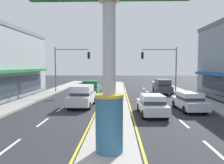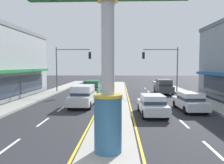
{
  "view_description": "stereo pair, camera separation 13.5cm",
  "coord_description": "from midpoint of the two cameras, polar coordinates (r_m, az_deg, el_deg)",
  "views": [
    {
      "loc": [
        0.36,
        -4.68,
        3.65
      ],
      "look_at": [
        -0.05,
        9.74,
        2.6
      ],
      "focal_mm": 35.12,
      "sensor_mm": 36.0,
      "label": 1
    },
    {
      "loc": [
        0.5,
        -4.68,
        3.65
      ],
      "look_at": [
        -0.05,
        9.74,
        2.6
      ],
      "focal_mm": 35.12,
      "sensor_mm": 36.0,
      "label": 2
    }
  ],
  "objects": [
    {
      "name": "district_sign",
      "position": [
        8.78,
        -1.18,
        7.58
      ],
      "size": [
        6.84,
        1.18,
        7.68
      ],
      "color": "#33668C",
      "rests_on": "median_strip"
    },
    {
      "name": "suv_near_right_lane",
      "position": [
        26.62,
        -5.53,
        -1.6
      ],
      "size": [
        2.05,
        4.64,
        1.9
      ],
      "color": "#14562D",
      "rests_on": "ground"
    },
    {
      "name": "lane_markings",
      "position": [
        21.64,
        0.49,
        -5.53
      ],
      "size": [
        9.23,
        52.0,
        0.01
      ],
      "color": "silver",
      "rests_on": "ground"
    },
    {
      "name": "sedan_mid_left_lane",
      "position": [
        16.74,
        10.14,
        -5.75
      ],
      "size": [
        1.95,
        4.36,
        1.53
      ],
      "color": "silver",
      "rests_on": "ground"
    },
    {
      "name": "traffic_light_left_side",
      "position": [
        30.46,
        -11.51,
        5.21
      ],
      "size": [
        4.86,
        0.46,
        6.2
      ],
      "color": "slate",
      "rests_on": "ground"
    },
    {
      "name": "sedan_far_right_lane",
      "position": [
        19.09,
        19.27,
        -4.69
      ],
      "size": [
        1.99,
        4.38,
        1.53
      ],
      "color": "silver",
      "rests_on": "ground"
    },
    {
      "name": "suv_far_left_oncoming",
      "position": [
        29.65,
        12.85,
        -1.09
      ],
      "size": [
        1.98,
        4.61,
        1.9
      ],
      "color": "#4C5156",
      "rests_on": "ground"
    },
    {
      "name": "suv_near_left_lane",
      "position": [
        20.04,
        -7.92,
        -3.52
      ],
      "size": [
        2.07,
        4.66,
        1.9
      ],
      "color": "silver",
      "rests_on": "ground"
    },
    {
      "name": "traffic_light_right_side",
      "position": [
        30.68,
        13.07,
        5.18
      ],
      "size": [
        4.86,
        0.46,
        6.2
      ],
      "color": "slate",
      "rests_on": "ground"
    },
    {
      "name": "sidewalk_left",
      "position": [
        22.99,
        -22.56,
        -5.06
      ],
      "size": [
        2.22,
        60.0,
        0.18
      ],
      "primitive_type": "cube",
      "color": "#9E9B93",
      "rests_on": "ground"
    },
    {
      "name": "sidewalk_right",
      "position": [
        22.65,
        23.83,
        -5.24
      ],
      "size": [
        2.22,
        60.0,
        0.18
      ],
      "primitive_type": "cube",
      "color": "#9E9B93",
      "rests_on": "ground"
    },
    {
      "name": "median_strip",
      "position": [
        22.97,
        0.56,
        -4.8
      ],
      "size": [
        2.49,
        52.0,
        0.14
      ],
      "primitive_type": "cube",
      "color": "#A39E93",
      "rests_on": "ground"
    }
  ]
}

